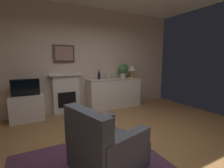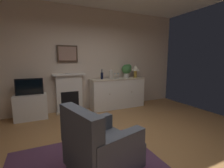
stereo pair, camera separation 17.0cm
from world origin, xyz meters
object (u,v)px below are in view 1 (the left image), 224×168
(framed_picture, at_px, (64,54))
(wine_bottle, at_px, (99,76))
(wine_glass_left, at_px, (112,75))
(armchair, at_px, (104,147))
(wine_glass_center, at_px, (115,74))
(potted_plant_small, at_px, (123,70))
(sideboard_cabinet, at_px, (115,93))
(vase_decorative, at_px, (108,74))
(tv_set, at_px, (26,87))
(table_lamp, at_px, (132,69))
(tv_cabinet, at_px, (27,108))
(fireplace_unit, at_px, (66,93))

(framed_picture, distance_m, wine_bottle, 1.14)
(wine_glass_left, distance_m, armchair, 3.01)
(wine_glass_center, relative_size, armchair, 0.17)
(wine_glass_left, height_order, potted_plant_small, potted_plant_small)
(framed_picture, relative_size, wine_bottle, 1.90)
(sideboard_cabinet, distance_m, wine_glass_left, 0.58)
(wine_glass_center, relative_size, vase_decorative, 0.59)
(wine_glass_left, xyz_separation_m, vase_decorative, (-0.17, -0.07, 0.02))
(wine_bottle, xyz_separation_m, vase_decorative, (0.25, -0.08, 0.03))
(armchair, bearing_deg, framed_picture, 88.07)
(wine_glass_left, relative_size, tv_set, 0.27)
(sideboard_cabinet, xyz_separation_m, vase_decorative, (-0.25, -0.05, 0.59))
(table_lamp, xyz_separation_m, wine_glass_left, (-0.72, 0.02, -0.16))
(vase_decorative, height_order, armchair, vase_decorative)
(table_lamp, height_order, vase_decorative, table_lamp)
(tv_set, bearing_deg, framed_picture, 13.31)
(sideboard_cabinet, height_order, potted_plant_small, potted_plant_small)
(tv_cabinet, bearing_deg, potted_plant_small, 0.63)
(framed_picture, xyz_separation_m, tv_cabinet, (-0.97, -0.21, -1.33))
(fireplace_unit, bearing_deg, framed_picture, 90.00)
(wine_bottle, distance_m, tv_cabinet, 2.03)
(framed_picture, distance_m, wine_glass_center, 1.59)
(tv_set, distance_m, potted_plant_small, 2.77)
(fireplace_unit, bearing_deg, potted_plant_small, -4.25)
(wine_bottle, relative_size, tv_set, 0.47)
(wine_bottle, bearing_deg, fireplace_unit, 171.21)
(vase_decorative, distance_m, tv_cabinet, 2.28)
(fireplace_unit, height_order, framed_picture, framed_picture)
(armchair, bearing_deg, vase_decorative, 62.85)
(wine_bottle, bearing_deg, wine_glass_left, -2.03)
(framed_picture, relative_size, tv_set, 0.89)
(tv_set, relative_size, potted_plant_small, 1.44)
(wine_bottle, distance_m, potted_plant_small, 0.85)
(tv_set, relative_size, armchair, 0.63)
(fireplace_unit, xyz_separation_m, armchair, (-0.09, -2.71, -0.17))
(fireplace_unit, distance_m, wine_glass_left, 1.44)
(framed_picture, bearing_deg, armchair, -91.93)
(framed_picture, height_order, wine_glass_left, framed_picture)
(vase_decorative, bearing_deg, tv_cabinet, 178.27)
(sideboard_cabinet, bearing_deg, armchair, -121.01)
(sideboard_cabinet, xyz_separation_m, potted_plant_small, (0.34, 0.05, 0.71))
(framed_picture, bearing_deg, fireplace_unit, -90.00)
(framed_picture, relative_size, sideboard_cabinet, 0.32)
(framed_picture, bearing_deg, wine_glass_center, -7.93)
(vase_decorative, bearing_deg, sideboard_cabinet, 11.33)
(vase_decorative, bearing_deg, wine_bottle, 161.62)
(fireplace_unit, relative_size, vase_decorative, 3.91)
(vase_decorative, distance_m, armchair, 2.87)
(table_lamp, height_order, wine_glass_center, table_lamp)
(table_lamp, relative_size, potted_plant_small, 0.93)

